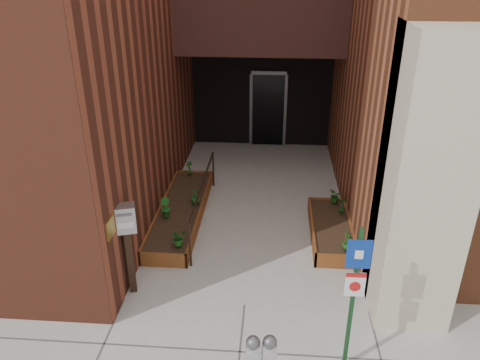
# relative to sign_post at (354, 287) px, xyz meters

# --- Properties ---
(ground) EXTENTS (80.00, 80.00, 0.00)m
(ground) POSITION_rel_sign_post_xyz_m (-1.46, 1.14, -1.37)
(ground) COLOR #9E9991
(ground) RESTS_ON ground
(planter_left) EXTENTS (0.90, 3.60, 0.30)m
(planter_left) POSITION_rel_sign_post_xyz_m (-3.01, 3.84, -1.24)
(planter_left) COLOR brown
(planter_left) RESTS_ON ground
(planter_right) EXTENTS (0.80, 2.20, 0.30)m
(planter_right) POSITION_rel_sign_post_xyz_m (0.14, 3.34, -1.24)
(planter_right) COLOR brown
(planter_right) RESTS_ON ground
(handrail) EXTENTS (0.04, 3.34, 0.90)m
(handrail) POSITION_rel_sign_post_xyz_m (-2.51, 3.79, -0.63)
(handrail) COLOR black
(handrail) RESTS_ON ground
(sign_post) EXTENTS (0.30, 0.08, 2.23)m
(sign_post) POSITION_rel_sign_post_xyz_m (0.00, 0.00, 0.00)
(sign_post) COLOR #14381B
(sign_post) RESTS_ON ground
(payment_dropbox) EXTENTS (0.38, 0.32, 1.64)m
(payment_dropbox) POSITION_rel_sign_post_xyz_m (-3.36, 1.37, -0.19)
(payment_dropbox) COLOR black
(payment_dropbox) RESTS_ON ground
(shrub_left_a) EXTENTS (0.41, 0.41, 0.32)m
(shrub_left_a) POSITION_rel_sign_post_xyz_m (-2.77, 2.36, -0.91)
(shrub_left_a) COLOR #1B5518
(shrub_left_a) RESTS_ON planter_left
(shrub_left_b) EXTENTS (0.31, 0.31, 0.40)m
(shrub_left_b) POSITION_rel_sign_post_xyz_m (-3.24, 3.38, -0.87)
(shrub_left_b) COLOR #1C631C
(shrub_left_b) RESTS_ON planter_left
(shrub_left_c) EXTENTS (0.23, 0.23, 0.35)m
(shrub_left_c) POSITION_rel_sign_post_xyz_m (-2.71, 3.99, -0.90)
(shrub_left_c) COLOR #1D5719
(shrub_left_c) RESTS_ON planter_left
(shrub_left_d) EXTENTS (0.26, 0.26, 0.35)m
(shrub_left_d) POSITION_rel_sign_post_xyz_m (-3.09, 5.41, -0.90)
(shrub_left_d) COLOR #225718
(shrub_left_d) RESTS_ON planter_left
(shrub_right_a) EXTENTS (0.25, 0.25, 0.33)m
(shrub_right_a) POSITION_rel_sign_post_xyz_m (0.32, 2.44, -0.91)
(shrub_right_a) COLOR #1F5017
(shrub_right_a) RESTS_ON planter_right
(shrub_right_b) EXTENTS (0.20, 0.20, 0.35)m
(shrub_right_b) POSITION_rel_sign_post_xyz_m (0.39, 3.81, -0.90)
(shrub_right_b) COLOR #195A1A
(shrub_right_b) RESTS_ON planter_right
(shrub_right_c) EXTENTS (0.32, 0.32, 0.29)m
(shrub_right_c) POSITION_rel_sign_post_xyz_m (0.29, 4.24, -0.93)
(shrub_right_c) COLOR #1C4E16
(shrub_right_c) RESTS_ON planter_right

